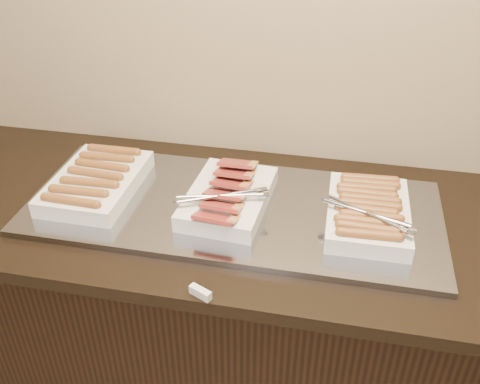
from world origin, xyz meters
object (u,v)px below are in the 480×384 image
counter (227,316)px  dish_right (368,212)px  dish_center (228,196)px  warming_tray (233,208)px  dish_left (96,181)px

counter → dish_right: (0.41, -0.00, 0.50)m
dish_center → dish_right: bearing=3.9°
warming_tray → dish_right: (0.38, -0.00, 0.04)m
warming_tray → dish_right: size_ratio=3.57×
counter → dish_center: 0.50m
counter → dish_left: (-0.40, 0.00, 0.50)m
warming_tray → dish_right: bearing=-0.6°
counter → dish_center: size_ratio=5.77×
dish_right → counter: bearing=178.7°
counter → warming_tray: size_ratio=1.72×
dish_left → dish_right: dish_right is taller
dish_center → counter: bearing=160.5°
counter → dish_left: dish_left is taller
dish_left → dish_center: dish_center is taller
dish_right → warming_tray: bearing=178.7°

